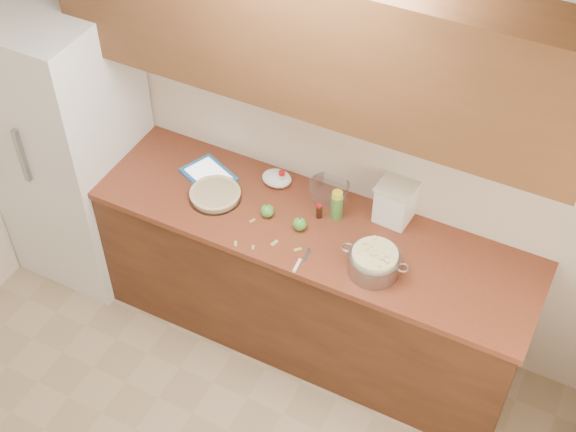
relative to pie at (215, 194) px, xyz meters
The scene contains 21 objects.
room_shell 1.54m from the pie, 72.40° to the right, with size 3.60×3.60×3.60m.
counter_run 0.66m from the pie, ahead, with size 2.64×0.68×0.92m.
upper_cabinets 1.12m from the pie, 24.27° to the left, with size 2.60×0.34×0.70m, color #59351B.
fridge 0.99m from the pie, behind, with size 0.70×0.70×1.80m, color silver.
pie is the anchor object (origin of this frame).
colander 0.97m from the pie, ahead, with size 0.35×0.26×0.13m.
flour_canister 0.97m from the pie, 17.93° to the left, with size 0.20×0.20×0.23m.
tablet 0.18m from the pie, 132.93° to the left, with size 0.34×0.30×0.02m.
paring_knife 0.66m from the pie, 20.55° to the right, with size 0.03×0.19×0.02m.
lemon_bottle 0.67m from the pie, 14.36° to the left, with size 0.06×0.06×0.18m.
cinnamon_shaker 0.37m from the pie, 41.36° to the left, with size 0.04×0.04×0.10m.
vanilla_bottle 0.58m from the pie, 12.04° to the left, with size 0.03×0.03×0.09m.
mixing_bowl 0.62m from the pie, 28.66° to the left, with size 0.22×0.22×0.08m.
paper_towel 0.35m from the pie, 46.25° to the left, with size 0.17×0.14×0.07m, color white.
apple_left 0.32m from the pie, ahead, with size 0.07×0.07×0.09m.
apple_center 0.51m from the pie, ahead, with size 0.07×0.07×0.09m.
peel_a 0.58m from the pie, 13.82° to the right, with size 0.04×0.02×0.00m, color #8DB156.
peel_b 0.27m from the pie, 13.56° to the right, with size 0.03×0.01×0.00m, color #8DB156.
peel_c 0.43m from the pie, 32.73° to the right, with size 0.03×0.01×0.00m, color #8DB156.
peel_d 0.36m from the pie, 42.95° to the right, with size 0.03×0.01×0.00m, color #8DB156.
peel_e 0.47m from the pie, 19.27° to the right, with size 0.05×0.02×0.00m, color #8DB156.
Camera 1 is at (1.32, -1.19, 3.92)m, focal length 50.00 mm.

